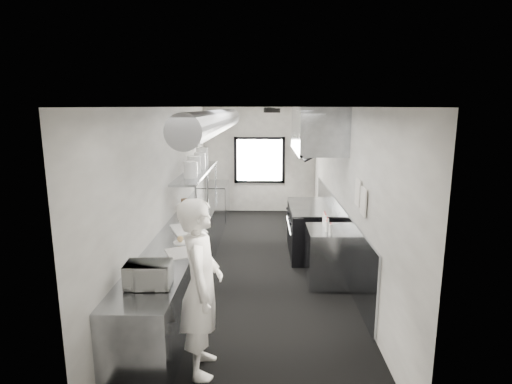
{
  "coord_description": "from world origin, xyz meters",
  "views": [
    {
      "loc": [
        0.13,
        -7.0,
        2.81
      ],
      "look_at": [
        -0.01,
        -0.2,
        1.4
      ],
      "focal_mm": 28.93,
      "sensor_mm": 36.0,
      "label": 1
    }
  ],
  "objects_px": {
    "far_work_table": "(214,201)",
    "deli_tub_b": "(144,267)",
    "plate_stack_b": "(194,165)",
    "squeeze_bottle_b": "(327,227)",
    "plate_stack_c": "(200,161)",
    "plate_stack_d": "(202,157)",
    "cutting_board": "(188,229)",
    "squeeze_bottle_a": "(331,230)",
    "prep_counter": "(187,251)",
    "squeeze_bottle_d": "(325,221)",
    "line_cook": "(201,287)",
    "squeeze_bottle_c": "(327,224)",
    "microwave": "(148,275)",
    "range": "(311,229)",
    "plate_stack_a": "(191,170)",
    "small_plate": "(180,242)",
    "pass_shelf": "(197,172)",
    "knife_block": "(185,206)",
    "squeeze_bottle_e": "(324,219)",
    "bottle_station": "(327,256)",
    "exhaust_hood": "(317,130)",
    "deli_tub_a": "(143,269)"
  },
  "relations": [
    {
      "from": "line_cook",
      "to": "microwave",
      "type": "bearing_deg",
      "value": 73.09
    },
    {
      "from": "deli_tub_b",
      "to": "plate_stack_b",
      "type": "relative_size",
      "value": 0.44
    },
    {
      "from": "plate_stack_a",
      "to": "plate_stack_d",
      "type": "relative_size",
      "value": 0.74
    },
    {
      "from": "plate_stack_b",
      "to": "squeeze_bottle_c",
      "type": "bearing_deg",
      "value": -29.93
    },
    {
      "from": "far_work_table",
      "to": "plate_stack_c",
      "type": "xyz_separation_m",
      "value": [
        -0.02,
        -1.96,
        1.29
      ]
    },
    {
      "from": "range",
      "to": "prep_counter",
      "type": "bearing_deg",
      "value": -151.26
    },
    {
      "from": "plate_stack_b",
      "to": "plate_stack_d",
      "type": "distance_m",
      "value": 1.04
    },
    {
      "from": "line_cook",
      "to": "cutting_board",
      "type": "relative_size",
      "value": 3.02
    },
    {
      "from": "line_cook",
      "to": "plate_stack_b",
      "type": "height_order",
      "value": "line_cook"
    },
    {
      "from": "knife_block",
      "to": "squeeze_bottle_e",
      "type": "relative_size",
      "value": 1.26
    },
    {
      "from": "squeeze_bottle_b",
      "to": "plate_stack_c",
      "type": "bearing_deg",
      "value": 137.74
    },
    {
      "from": "squeeze_bottle_c",
      "to": "exhaust_hood",
      "type": "bearing_deg",
      "value": 91.66
    },
    {
      "from": "line_cook",
      "to": "deli_tub_b",
      "type": "height_order",
      "value": "line_cook"
    },
    {
      "from": "exhaust_hood",
      "to": "plate_stack_c",
      "type": "distance_m",
      "value": 2.42
    },
    {
      "from": "exhaust_hood",
      "to": "bottle_station",
      "type": "height_order",
      "value": "exhaust_hood"
    },
    {
      "from": "far_work_table",
      "to": "plate_stack_c",
      "type": "distance_m",
      "value": 2.34
    },
    {
      "from": "microwave",
      "to": "plate_stack_b",
      "type": "xyz_separation_m",
      "value": [
        -0.08,
        3.55,
        0.7
      ]
    },
    {
      "from": "line_cook",
      "to": "squeeze_bottle_c",
      "type": "bearing_deg",
      "value": -40.2
    },
    {
      "from": "plate_stack_b",
      "to": "squeeze_bottle_b",
      "type": "bearing_deg",
      "value": -33.36
    },
    {
      "from": "range",
      "to": "deli_tub_b",
      "type": "xyz_separation_m",
      "value": [
        -2.32,
        -3.15,
        0.48
      ]
    },
    {
      "from": "microwave",
      "to": "squeeze_bottle_b",
      "type": "xyz_separation_m",
      "value": [
        2.22,
        2.04,
        -0.05
      ]
    },
    {
      "from": "plate_stack_c",
      "to": "plate_stack_d",
      "type": "bearing_deg",
      "value": 92.4
    },
    {
      "from": "line_cook",
      "to": "squeeze_bottle_d",
      "type": "bearing_deg",
      "value": -38.71
    },
    {
      "from": "plate_stack_b",
      "to": "squeeze_bottle_a",
      "type": "distance_m",
      "value": 2.97
    },
    {
      "from": "deli_tub_b",
      "to": "knife_block",
      "type": "relative_size",
      "value": 0.56
    },
    {
      "from": "plate_stack_d",
      "to": "squeeze_bottle_c",
      "type": "relative_size",
      "value": 2.38
    },
    {
      "from": "deli_tub_a",
      "to": "cutting_board",
      "type": "bearing_deg",
      "value": 83.02
    },
    {
      "from": "cutting_board",
      "to": "plate_stack_c",
      "type": "relative_size",
      "value": 1.91
    },
    {
      "from": "microwave",
      "to": "far_work_table",
      "type": "bearing_deg",
      "value": 87.86
    },
    {
      "from": "pass_shelf",
      "to": "plate_stack_a",
      "type": "bearing_deg",
      "value": -88.82
    },
    {
      "from": "squeeze_bottle_e",
      "to": "prep_counter",
      "type": "bearing_deg",
      "value": -178.42
    },
    {
      "from": "plate_stack_a",
      "to": "squeeze_bottle_c",
      "type": "height_order",
      "value": "plate_stack_a"
    },
    {
      "from": "exhaust_hood",
      "to": "plate_stack_c",
      "type": "xyz_separation_m",
      "value": [
        -2.27,
        0.54,
        -0.65
      ]
    },
    {
      "from": "far_work_table",
      "to": "range",
      "type": "bearing_deg",
      "value": -48.81
    },
    {
      "from": "line_cook",
      "to": "squeeze_bottle_c",
      "type": "distance_m",
      "value": 2.87
    },
    {
      "from": "far_work_table",
      "to": "deli_tub_b",
      "type": "xyz_separation_m",
      "value": [
        -0.13,
        -5.65,
        0.5
      ]
    },
    {
      "from": "plate_stack_a",
      "to": "squeeze_bottle_b",
      "type": "distance_m",
      "value": 2.6
    },
    {
      "from": "exhaust_hood",
      "to": "microwave",
      "type": "height_order",
      "value": "exhaust_hood"
    },
    {
      "from": "far_work_table",
      "to": "plate_stack_c",
      "type": "height_order",
      "value": "plate_stack_c"
    },
    {
      "from": "squeeze_bottle_d",
      "to": "plate_stack_c",
      "type": "bearing_deg",
      "value": 142.15
    },
    {
      "from": "deli_tub_b",
      "to": "squeeze_bottle_d",
      "type": "relative_size",
      "value": 0.74
    },
    {
      "from": "prep_counter",
      "to": "squeeze_bottle_d",
      "type": "distance_m",
      "value": 2.34
    },
    {
      "from": "exhaust_hood",
      "to": "pass_shelf",
      "type": "distance_m",
      "value": 2.46
    },
    {
      "from": "range",
      "to": "far_work_table",
      "type": "relative_size",
      "value": 1.33
    },
    {
      "from": "line_cook",
      "to": "plate_stack_c",
      "type": "xyz_separation_m",
      "value": [
        -0.65,
        4.23,
        0.78
      ]
    },
    {
      "from": "prep_counter",
      "to": "deli_tub_b",
      "type": "relative_size",
      "value": 42.43
    },
    {
      "from": "bottle_station",
      "to": "knife_block",
      "type": "distance_m",
      "value": 2.71
    },
    {
      "from": "pass_shelf",
      "to": "plate_stack_d",
      "type": "xyz_separation_m",
      "value": [
        -0.0,
        0.72,
        0.23
      ]
    },
    {
      "from": "far_work_table",
      "to": "microwave",
      "type": "xyz_separation_m",
      "value": [
        0.03,
        -6.06,
        0.58
      ]
    },
    {
      "from": "microwave",
      "to": "small_plate",
      "type": "distance_m",
      "value": 1.45
    }
  ]
}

